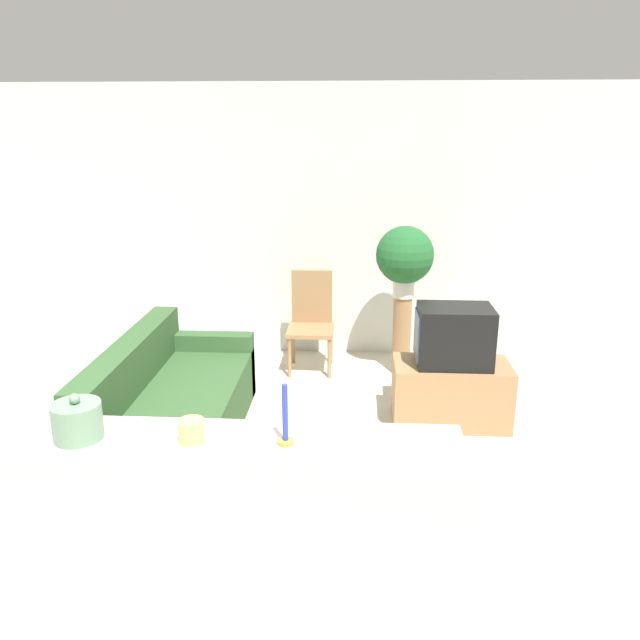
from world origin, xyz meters
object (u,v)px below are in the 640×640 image
(couch, at_px, (171,407))
(potted_plant, at_px, (405,256))
(decorative_bowl, at_px, (77,421))
(television, at_px, (454,336))
(wooden_chair, at_px, (311,318))

(couch, relative_size, potted_plant, 2.85)
(couch, bearing_deg, decorative_bowl, -84.17)
(couch, distance_m, television, 2.22)
(couch, height_order, television, television)
(couch, xyz_separation_m, decorative_bowl, (0.19, -1.85, 0.81))
(wooden_chair, relative_size, decorative_bowl, 4.58)
(couch, distance_m, potted_plant, 2.51)
(decorative_bowl, bearing_deg, television, 49.87)
(television, relative_size, decorative_bowl, 2.77)
(decorative_bowl, bearing_deg, wooden_chair, 77.80)
(television, distance_m, potted_plant, 1.18)
(television, xyz_separation_m, decorative_bowl, (-1.94, -2.30, 0.35))
(potted_plant, distance_m, decorative_bowl, 3.73)
(potted_plant, bearing_deg, couch, -140.25)
(wooden_chair, height_order, potted_plant, potted_plant)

